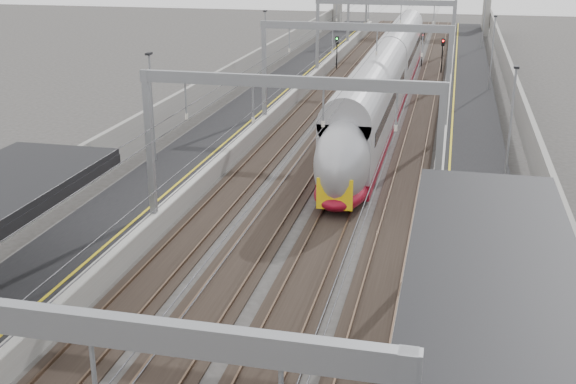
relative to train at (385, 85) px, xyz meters
The scene contains 10 objects.
platform_left 10.49m from the train, 156.48° to the right, with size 4.00×120.00×1.00m, color black.
platform_right 7.88m from the train, 32.46° to the right, with size 4.00×120.00×1.00m, color black.
tracks 4.88m from the train, 109.94° to the right, with size 11.40×140.00×0.20m.
overhead_line 4.93m from the train, 121.16° to the left, with size 13.00×140.00×6.60m.
wall_left 13.37m from the train, 161.96° to the right, with size 0.30×120.00×3.20m, color gray.
wall_right 10.56m from the train, 23.09° to the right, with size 0.30×120.00×3.20m, color gray.
train is the anchor object (origin of this frame).
signal_green 19.15m from the train, 110.48° to the left, with size 0.32×0.32×3.48m.
signal_red_near 22.91m from the train, 85.74° to the left, with size 0.32×0.32×3.48m.
signal_red_far 19.06m from the train, 78.19° to the left, with size 0.32×0.32×3.48m.
Camera 1 is at (6.61, -6.72, 12.93)m, focal length 45.00 mm.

